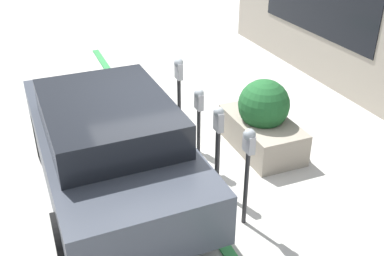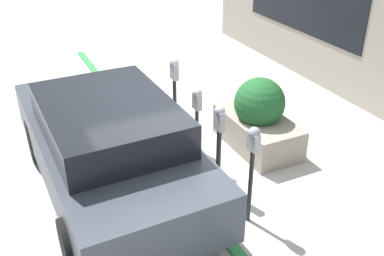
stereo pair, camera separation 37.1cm
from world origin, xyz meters
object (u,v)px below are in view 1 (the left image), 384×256
Objects in this scene: parking_meter_nearest at (248,156)px; planter_box at (262,121)px; parking_meter_fourth at (179,83)px; parking_meter_second at (218,136)px; parked_car_front at (108,141)px; parking_meter_middle at (199,109)px.

parking_meter_nearest is 0.89× the size of planter_box.
parking_meter_nearest is 0.93× the size of parking_meter_fourth.
parking_meter_second is (0.82, 0.04, -0.12)m from parking_meter_nearest.
parked_car_front reaches higher than parking_meter_nearest.
planter_box is 0.37× the size of parked_car_front.
parking_meter_nearest reaches higher than planter_box.
parking_meter_fourth reaches higher than parking_meter_second.
planter_box is at bearing -55.93° from parking_meter_second.
parked_car_front reaches higher than parking_meter_second.
parking_meter_middle is 0.82× the size of planter_box.
parking_meter_nearest is 1.62m from parking_meter_middle.
parked_car_front is (1.49, 1.50, -0.25)m from parking_meter_nearest.
parking_meter_fourth is 0.35× the size of parked_car_front.
parked_car_front is (-0.95, 1.47, -0.31)m from parking_meter_fourth.
parked_car_front is (-0.14, 1.50, -0.18)m from parking_meter_middle.
parking_meter_middle is at bearing -0.02° from parking_meter_nearest.
planter_box is (1.66, -1.21, -0.54)m from parking_meter_nearest.
parking_meter_nearest reaches higher than parking_meter_second.
parked_car_front is at bearing 65.47° from parking_meter_second.
parking_meter_nearest is at bearing -135.99° from parked_car_front.
parking_meter_middle is at bearing 91.96° from planter_box.
planter_box is 2.73m from parked_car_front.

